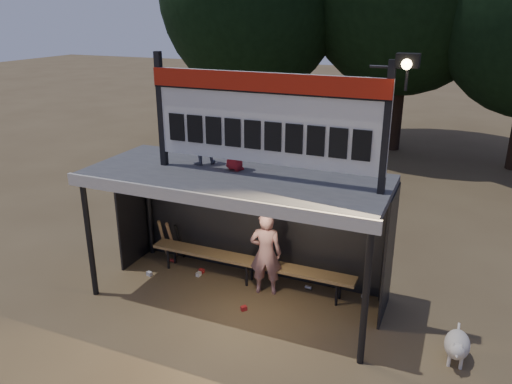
% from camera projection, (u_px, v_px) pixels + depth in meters
% --- Properties ---
extents(ground, '(80.00, 80.00, 0.00)m').
position_uv_depth(ground, '(237.00, 297.00, 8.94)').
color(ground, brown).
rests_on(ground, ground).
extents(player, '(0.65, 0.51, 1.57)m').
position_uv_depth(player, '(266.00, 253.00, 8.84)').
color(player, silver).
rests_on(player, ground).
extents(child_a, '(0.62, 0.61, 1.00)m').
position_uv_depth(child_a, '(201.00, 135.00, 8.53)').
color(child_a, slate).
rests_on(child_a, dugout_shelter).
extents(child_b, '(0.48, 0.40, 0.83)m').
position_uv_depth(child_b, '(235.00, 146.00, 8.22)').
color(child_b, '#AA1A21').
rests_on(child_b, dugout_shelter).
extents(dugout_shelter, '(5.10, 2.08, 2.32)m').
position_uv_depth(dugout_shelter, '(242.00, 196.00, 8.52)').
color(dugout_shelter, '#424245').
rests_on(dugout_shelter, ground).
extents(scoreboard_assembly, '(4.10, 0.27, 1.99)m').
position_uv_depth(scoreboard_assembly, '(267.00, 116.00, 7.59)').
color(scoreboard_assembly, black).
rests_on(scoreboard_assembly, dugout_shelter).
extents(bench, '(4.00, 0.35, 0.48)m').
position_uv_depth(bench, '(249.00, 262.00, 9.27)').
color(bench, '#987747').
rests_on(bench, ground).
extents(dog, '(0.36, 0.81, 0.49)m').
position_uv_depth(dog, '(457.00, 345.00, 7.21)').
color(dog, beige).
rests_on(dog, ground).
extents(bats, '(0.47, 0.32, 0.84)m').
position_uv_depth(bats, '(171.00, 240.00, 10.18)').
color(bats, '#9D7849').
rests_on(bats, ground).
extents(litter, '(4.13, 1.29, 0.08)m').
position_uv_depth(litter, '(230.00, 281.00, 9.40)').
color(litter, red).
rests_on(litter, ground).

